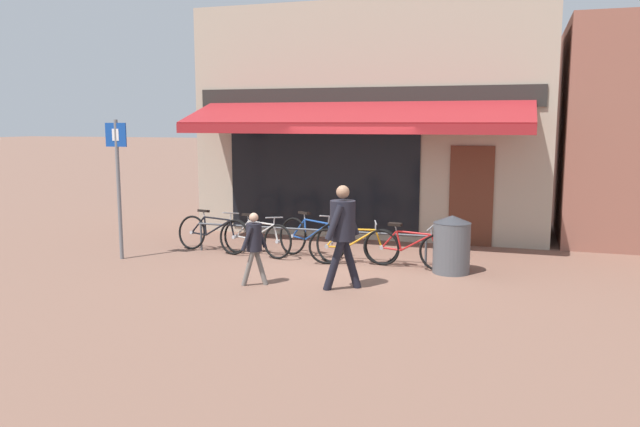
% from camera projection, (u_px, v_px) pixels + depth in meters
% --- Properties ---
extents(ground_plane, '(160.00, 160.00, 0.00)m').
position_uv_depth(ground_plane, '(336.00, 264.00, 11.46)').
color(ground_plane, brown).
extents(shop_front, '(7.99, 4.60, 5.19)m').
position_uv_depth(shop_front, '(376.00, 122.00, 14.92)').
color(shop_front, tan).
rests_on(shop_front, ground_plane).
extents(bike_rack_rail, '(4.65, 0.04, 0.57)m').
position_uv_depth(bike_rack_rail, '(307.00, 233.00, 11.94)').
color(bike_rack_rail, '#47494F').
rests_on(bike_rack_rail, ground_plane).
extents(bicycle_black, '(1.76, 0.52, 0.86)m').
position_uv_depth(bicycle_black, '(212.00, 233.00, 12.51)').
color(bicycle_black, black).
rests_on(bicycle_black, ground_plane).
extents(bicycle_silver, '(1.66, 0.61, 0.82)m').
position_uv_depth(bicycle_silver, '(257.00, 237.00, 12.14)').
color(bicycle_silver, black).
rests_on(bicycle_silver, ground_plane).
extents(bicycle_blue, '(1.64, 0.89, 0.90)m').
position_uv_depth(bicycle_blue, '(311.00, 238.00, 11.93)').
color(bicycle_blue, black).
rests_on(bicycle_blue, ground_plane).
extents(bicycle_orange, '(1.62, 0.63, 0.80)m').
position_uv_depth(bicycle_orange, '(354.00, 245.00, 11.39)').
color(bicycle_orange, black).
rests_on(bicycle_orange, ground_plane).
extents(bicycle_red, '(1.71, 0.55, 0.83)m').
position_uv_depth(bicycle_red, '(409.00, 249.00, 11.05)').
color(bicycle_red, black).
rests_on(bicycle_red, ground_plane).
extents(pedestrian_adult, '(0.56, 0.68, 1.65)m').
position_uv_depth(pedestrian_adult, '(343.00, 227.00, 9.63)').
color(pedestrian_adult, black).
rests_on(pedestrian_adult, ground_plane).
extents(pedestrian_child, '(0.40, 0.42, 1.18)m').
position_uv_depth(pedestrian_child, '(254.00, 241.00, 9.88)').
color(pedestrian_child, slate).
rests_on(pedestrian_child, ground_plane).
extents(litter_bin, '(0.65, 0.65, 1.01)m').
position_uv_depth(litter_bin, '(452.00, 244.00, 10.73)').
color(litter_bin, '#515459').
rests_on(litter_bin, ground_plane).
extents(parking_sign, '(0.44, 0.07, 2.63)m').
position_uv_depth(parking_sign, '(118.00, 175.00, 11.66)').
color(parking_sign, slate).
rests_on(parking_sign, ground_plane).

